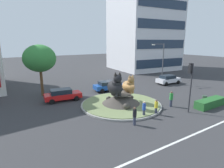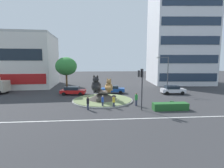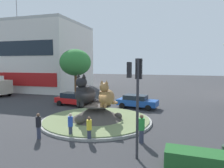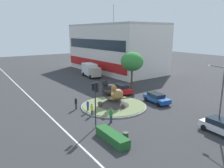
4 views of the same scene
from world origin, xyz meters
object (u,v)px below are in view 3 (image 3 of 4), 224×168
traffic_light_mast (137,86)px  pedestrian_blue_shirt (70,125)px  pedestrian_black_shirt (39,125)px  parked_car_right (137,101)px  broadleaf_tree_behind_island (75,63)px  pedestrian_yellow_shirt (89,128)px  cat_statue_tabby (106,96)px  sedan_on_far_lane (74,99)px  shophouse_block (18,57)px  pedestrian_green_shirt (141,128)px  cat_statue_black (85,93)px

traffic_light_mast → pedestrian_blue_shirt: bearing=73.2°
pedestrian_black_shirt → parked_car_right: pedestrian_black_shirt is taller
broadleaf_tree_behind_island → pedestrian_yellow_shirt: broadleaf_tree_behind_island is taller
broadleaf_tree_behind_island → pedestrian_blue_shirt: broadleaf_tree_behind_island is taller
cat_statue_tabby → traffic_light_mast: (3.70, -5.38, 1.54)m
cat_statue_tabby → traffic_light_mast: 6.71m
cat_statue_tabby → sedan_on_far_lane: 8.51m
pedestrian_yellow_shirt → pedestrian_blue_shirt: (-1.47, 0.18, 0.03)m
broadleaf_tree_behind_island → parked_car_right: size_ratio=1.50×
traffic_light_mast → sedan_on_far_lane: size_ratio=1.11×
pedestrian_black_shirt → sedan_on_far_lane: size_ratio=0.36×
pedestrian_black_shirt → parked_car_right: bearing=-84.8°
shophouse_block → pedestrian_yellow_shirt: shophouse_block is taller
cat_statue_tabby → pedestrian_green_shirt: size_ratio=1.22×
broadleaf_tree_behind_island → pedestrian_blue_shirt: bearing=-62.2°
pedestrian_green_shirt → pedestrian_blue_shirt: size_ratio=1.09×
pedestrian_yellow_shirt → pedestrian_blue_shirt: size_ratio=0.97×
pedestrian_yellow_shirt → shophouse_block: bearing=-34.1°
pedestrian_blue_shirt → cat_statue_tabby: bearing=25.3°
shophouse_block → pedestrian_blue_shirt: shophouse_block is taller
cat_statue_tabby → shophouse_block: 32.11m
traffic_light_mast → pedestrian_black_shirt: bearing=85.0°
broadleaf_tree_behind_island → pedestrian_black_shirt: 15.30m
cat_statue_black → pedestrian_blue_shirt: bearing=18.0°
pedestrian_yellow_shirt → pedestrian_green_shirt: size_ratio=0.89×
traffic_light_mast → pedestrian_green_shirt: size_ratio=2.89×
cat_statue_black → traffic_light_mast: size_ratio=0.54×
parked_car_right → cat_statue_black: bearing=-109.1°
broadleaf_tree_behind_island → sedan_on_far_lane: (1.67, -3.51, -4.34)m
pedestrian_black_shirt → pedestrian_green_shirt: bearing=-141.9°
sedan_on_far_lane → parked_car_right: (7.44, 1.05, -0.01)m
parked_car_right → pedestrian_black_shirt: bearing=-104.2°
traffic_light_mast → pedestrian_blue_shirt: size_ratio=3.16×
traffic_light_mast → cat_statue_black: bearing=46.8°
cat_statue_black → broadleaf_tree_behind_island: size_ratio=0.40×
shophouse_block → pedestrian_blue_shirt: bearing=-43.6°
traffic_light_mast → parked_car_right: (-2.54, 11.99, -3.03)m
traffic_light_mast → cat_statue_tabby: bearing=34.7°
shophouse_block → sedan_on_far_lane: size_ratio=6.05×
pedestrian_black_shirt → sedan_on_far_lane: 10.85m
shophouse_block → broadleaf_tree_behind_island: shophouse_block is taller
shophouse_block → parked_car_right: bearing=-25.1°
cat_statue_tabby → sedan_on_far_lane: (-6.28, 5.56, -1.47)m
cat_statue_tabby → pedestrian_black_shirt: size_ratio=1.29×
pedestrian_yellow_shirt → pedestrian_green_shirt: pedestrian_green_shirt is taller
cat_statue_tabby → shophouse_block: bearing=-122.3°
cat_statue_black → shophouse_block: (-24.41, 17.96, 3.85)m
pedestrian_yellow_shirt → pedestrian_blue_shirt: pedestrian_blue_shirt is taller
traffic_light_mast → pedestrian_black_shirt: traffic_light_mast is taller
cat_statue_tabby → pedestrian_black_shirt: cat_statue_tabby is taller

